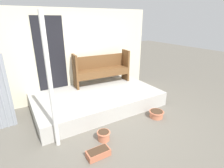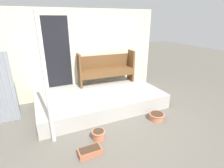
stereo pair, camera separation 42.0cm
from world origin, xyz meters
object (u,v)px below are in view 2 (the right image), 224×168
(support_post, at_px, (46,84))
(planter_box_rect, at_px, (90,152))
(flower_pot_left, at_px, (98,134))
(flower_pot_middle, at_px, (157,116))
(bench, at_px, (106,67))

(support_post, height_order, planter_box_rect, support_post)
(planter_box_rect, bearing_deg, flower_pot_left, 49.64)
(flower_pot_middle, bearing_deg, bench, 104.41)
(bench, relative_size, flower_pot_middle, 4.74)
(support_post, xyz_separation_m, flower_pot_middle, (2.38, -0.24, -1.13))
(bench, height_order, flower_pot_middle, bench)
(flower_pot_left, distance_m, flower_pot_middle, 1.55)
(flower_pot_left, bearing_deg, flower_pot_middle, 3.52)
(support_post, height_order, flower_pot_middle, support_post)
(flower_pot_middle, bearing_deg, support_post, 174.30)
(support_post, xyz_separation_m, bench, (1.88, 1.71, -0.32))
(flower_pot_left, relative_size, planter_box_rect, 0.66)
(planter_box_rect, bearing_deg, flower_pot_middle, 13.60)
(support_post, xyz_separation_m, planter_box_rect, (0.54, -0.68, -1.16))
(support_post, relative_size, planter_box_rect, 5.83)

